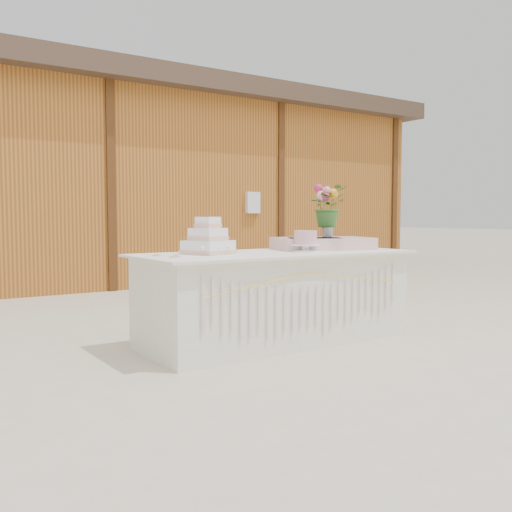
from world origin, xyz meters
The scene contains 9 objects.
ground centered at (0.00, 0.00, 0.00)m, with size 80.00×80.00×0.00m, color beige.
barn centered at (-0.01, 5.99, 1.68)m, with size 12.60×4.60×3.30m.
cake_table centered at (0.00, 0.00, 0.39)m, with size 2.40×1.00×0.77m.
wedding_cake centered at (-0.59, 0.11, 0.87)m, with size 0.42×0.42×0.30m.
pink_cake_stand centered at (0.25, -0.09, 0.87)m, with size 0.25×0.25×0.18m.
satin_runner centered at (0.60, 0.09, 0.82)m, with size 0.87×0.50×0.11m, color #FFD2CD.
flower_vase centered at (0.69, 0.13, 0.95)m, with size 0.10×0.10×0.14m, color #ADADB2.
bouquet centered at (0.69, 0.13, 1.22)m, with size 0.35×0.30×0.39m, color #376729.
loose_flowers centered at (-1.01, 0.05, 0.78)m, with size 0.13×0.33×0.02m, color pink, non-canonical shape.
Camera 1 is at (-2.83, -3.91, 1.07)m, focal length 40.00 mm.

